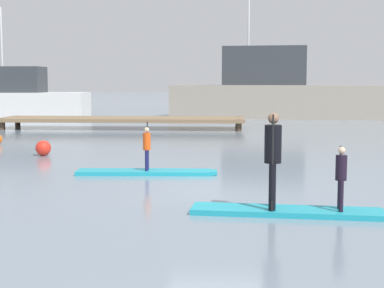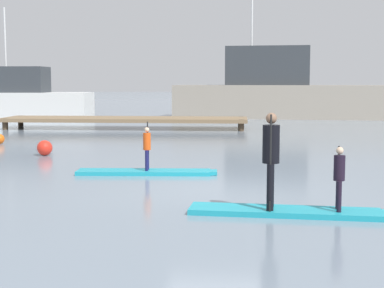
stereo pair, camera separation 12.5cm
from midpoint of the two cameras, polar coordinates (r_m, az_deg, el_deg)
The scene contains 11 objects.
ground_plane at distance 13.04m, azimuth 3.12°, elevation -4.43°, with size 240.00×240.00×0.00m, color gray.
paddleboard_near at distance 15.19m, azimuth -4.18°, elevation -2.74°, with size 3.63×0.86×0.10m.
paddler_child_solo at distance 15.12m, azimuth -4.15°, elevation -0.20°, with size 0.20×0.39×1.25m.
paddleboard_far at distance 10.77m, azimuth 9.70°, elevation -6.49°, with size 3.64×1.02×0.10m.
paddler_adult at distance 10.59m, azimuth 8.00°, elevation -0.95°, with size 0.33×0.53×1.73m.
paddler_child_front at distance 10.70m, azimuth 14.42°, elevation -2.93°, with size 0.22×0.40×1.14m.
fishing_boat_white_large at distance 38.81m, azimuth 8.46°, elevation 4.97°, with size 14.21×4.74×12.81m.
fishing_boat_green_midground at distance 40.20m, azimuth -16.47°, elevation 4.21°, with size 9.57×2.94×7.14m.
floating_dock at distance 29.88m, azimuth -6.36°, elevation 2.39°, with size 12.26×2.71×0.56m.
mooring_buoy_near at distance 23.59m, azimuth -18.04°, elevation 0.47°, with size 0.38×0.38×0.38m, color orange.
mooring_buoy_mid at distance 19.47m, azimuth -13.93°, elevation -0.37°, with size 0.49×0.49×0.49m, color red.
Camera 2 is at (0.29, -12.82, 2.38)m, focal length 54.94 mm.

